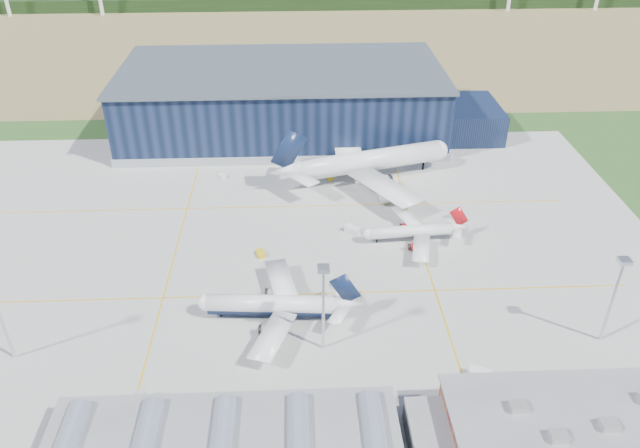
# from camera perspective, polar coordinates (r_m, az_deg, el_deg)

# --- Properties ---
(ground) EXTENTS (600.00, 600.00, 0.00)m
(ground) POSITION_cam_1_polar(r_m,az_deg,el_deg) (169.49, -3.59, -4.38)
(ground) COLOR #264B1C
(ground) RESTS_ON ground
(apron) EXTENTS (220.00, 160.00, 0.08)m
(apron) POSITION_cam_1_polar(r_m,az_deg,el_deg) (177.64, -3.56, -2.46)
(apron) COLOR #A8A8A3
(apron) RESTS_ON ground
(farmland) EXTENTS (600.00, 220.00, 0.01)m
(farmland) POSITION_cam_1_polar(r_m,az_deg,el_deg) (370.47, -3.25, 16.19)
(farmland) COLOR olive
(farmland) RESTS_ON ground
(treeline) EXTENTS (600.00, 8.00, 8.00)m
(treeline) POSITION_cam_1_polar(r_m,az_deg,el_deg) (447.13, -3.22, 19.46)
(treeline) COLOR black
(treeline) RESTS_ON ground
(hangar) EXTENTS (145.00, 62.00, 26.10)m
(hangar) POSITION_cam_1_polar(r_m,az_deg,el_deg) (247.82, -2.81, 10.95)
(hangar) COLOR black
(hangar) RESTS_ON ground
(ops_building) EXTENTS (46.00, 23.00, 10.90)m
(ops_building) POSITION_cam_1_polar(r_m,az_deg,el_deg) (132.33, 21.84, -17.28)
(ops_building) COLOR maroon
(ops_building) RESTS_ON ground
(glass_concourse) EXTENTS (78.00, 23.00, 8.60)m
(glass_concourse) POSITION_cam_1_polar(r_m,az_deg,el_deg) (123.72, -7.10, -19.68)
(glass_concourse) COLOR black
(glass_concourse) RESTS_ON ground
(light_mast_center) EXTENTS (2.60, 2.60, 23.00)m
(light_mast_center) POSITION_cam_1_polar(r_m,az_deg,el_deg) (136.32, 0.31, -6.52)
(light_mast_center) COLOR silver
(light_mast_center) RESTS_ON ground
(light_mast_east) EXTENTS (2.60, 2.60, 23.00)m
(light_mast_east) POSITION_cam_1_polar(r_m,az_deg,el_deg) (153.33, 25.47, -5.23)
(light_mast_east) COLOR silver
(light_mast_east) RESTS_ON ground
(airliner_navy) EXTENTS (43.28, 42.47, 13.15)m
(airliner_navy) POSITION_cam_1_polar(r_m,az_deg,el_deg) (150.68, -4.47, -6.60)
(airliner_navy) COLOR white
(airliner_navy) RESTS_ON ground
(airliner_red) EXTENTS (33.55, 32.91, 10.28)m
(airliner_red) POSITION_cam_1_polar(r_m,az_deg,el_deg) (180.85, 8.35, -0.16)
(airliner_red) COLOR white
(airliner_red) RESTS_ON ground
(airliner_widebody) EXTENTS (80.00, 79.04, 21.18)m
(airliner_widebody) POSITION_cam_1_polar(r_m,az_deg,el_deg) (211.19, 4.67, 6.71)
(airliner_widebody) COLOR white
(airliner_widebody) RESTS_ON ground
(gse_tug_a) EXTENTS (2.78, 3.66, 1.35)m
(gse_tug_a) POSITION_cam_1_polar(r_m,az_deg,el_deg) (175.85, -5.45, -2.70)
(gse_tug_a) COLOR gold
(gse_tug_a) RESTS_ON ground
(gse_tug_b) EXTENTS (2.69, 3.32, 1.25)m
(gse_tug_b) POSITION_cam_1_polar(r_m,az_deg,el_deg) (134.67, -3.13, -15.81)
(gse_tug_b) COLOR gold
(gse_tug_b) RESTS_ON ground
(gse_van_a) EXTENTS (5.25, 3.20, 2.13)m
(gse_van_a) POSITION_cam_1_polar(r_m,az_deg,el_deg) (160.22, -9.51, -6.82)
(gse_van_a) COLOR silver
(gse_van_a) RESTS_ON ground
(gse_cart_a) EXTENTS (2.66, 3.40, 1.31)m
(gse_cart_a) POSITION_cam_1_polar(r_m,az_deg,el_deg) (211.97, 3.50, 3.86)
(gse_cart_a) COLOR silver
(gse_cart_a) RESTS_ON ground
(gse_van_b) EXTENTS (4.81, 4.72, 2.12)m
(gse_van_b) POSITION_cam_1_polar(r_m,az_deg,el_deg) (184.92, 2.97, -0.54)
(gse_van_b) COLOR silver
(gse_van_b) RESTS_ON ground
(gse_tug_c) EXTENTS (2.53, 3.56, 1.44)m
(gse_tug_c) POSITION_cam_1_polar(r_m,az_deg,el_deg) (214.86, 0.88, 4.35)
(gse_tug_c) COLOR gold
(gse_tug_c) RESTS_ON ground
(gse_cart_b) EXTENTS (3.39, 3.63, 1.31)m
(gse_cart_b) POSITION_cam_1_polar(r_m,az_deg,el_deg) (217.77, -8.92, 4.32)
(gse_cart_b) COLOR silver
(gse_cart_b) RESTS_ON ground
(gse_van_c) EXTENTS (5.37, 4.05, 2.32)m
(gse_van_c) POSITION_cam_1_polar(r_m,az_deg,el_deg) (143.11, 14.42, -13.16)
(gse_van_c) COLOR silver
(gse_van_c) RESTS_ON ground
(airstair) EXTENTS (2.00, 4.51, 2.83)m
(airstair) POSITION_cam_1_polar(r_m,az_deg,el_deg) (138.05, -16.10, -15.42)
(airstair) COLOR silver
(airstair) RESTS_ON ground
(car_a) EXTENTS (3.35, 1.64, 1.10)m
(car_a) POSITION_cam_1_polar(r_m,az_deg,el_deg) (133.52, 1.24, -16.35)
(car_a) COLOR #99999E
(car_a) RESTS_ON ground
(car_b) EXTENTS (4.08, 1.60, 1.32)m
(car_b) POSITION_cam_1_polar(r_m,az_deg,el_deg) (140.21, 17.03, -15.15)
(car_b) COLOR #99999E
(car_b) RESTS_ON ground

